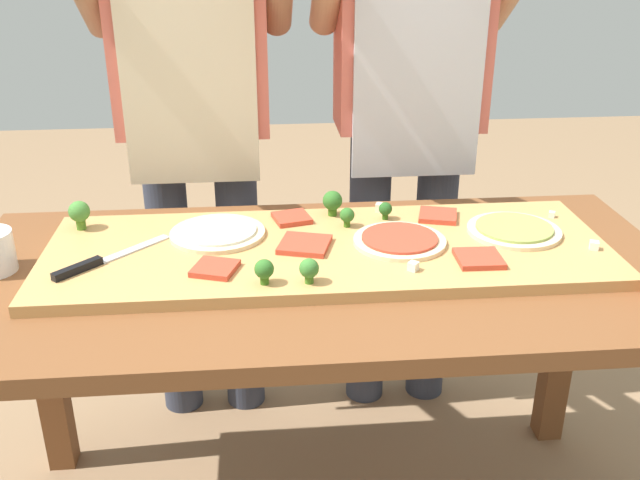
{
  "coord_description": "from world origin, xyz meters",
  "views": [
    {
      "loc": [
        -0.13,
        -1.37,
        1.43
      ],
      "look_at": [
        0.0,
        0.07,
        0.78
      ],
      "focal_mm": 40.14,
      "sensor_mm": 36.0,
      "label": 1
    }
  ],
  "objects_px": {
    "pizza_slice_far_left": "(438,216)",
    "pizza_whole_tomato_red": "(400,240)",
    "chefs_knife": "(97,262)",
    "broccoli_floret_center_left": "(79,213)",
    "broccoli_floret_front_mid": "(347,216)",
    "pizza_slice_near_right": "(479,259)",
    "cheese_crumble_c": "(380,208)",
    "cheese_crumble_a": "(413,266)",
    "pizza_slice_center": "(305,244)",
    "pizza_slice_near_left": "(215,268)",
    "broccoli_floret_back_right": "(385,209)",
    "pizza_whole_pesto_green": "(514,230)",
    "prep_table": "(322,310)",
    "cheese_crumble_b": "(594,245)",
    "cheese_crumble_d": "(552,214)",
    "broccoli_floret_front_left": "(332,201)",
    "broccoli_floret_back_mid": "(309,269)",
    "pizza_slice_far_right": "(292,218)",
    "broccoli_floret_center_right": "(264,270)",
    "pizza_whole_white_garlic": "(217,232)",
    "cook_right": "(410,92)"
  },
  "relations": [
    {
      "from": "chefs_knife",
      "to": "cheese_crumble_a",
      "type": "distance_m",
      "value": 0.65
    },
    {
      "from": "chefs_knife",
      "to": "broccoli_floret_front_mid",
      "type": "relative_size",
      "value": 4.64
    },
    {
      "from": "prep_table",
      "to": "cheese_crumble_b",
      "type": "xyz_separation_m",
      "value": [
        0.59,
        -0.02,
        0.14
      ]
    },
    {
      "from": "pizza_whole_white_garlic",
      "to": "broccoli_floret_front_mid",
      "type": "distance_m",
      "value": 0.3
    },
    {
      "from": "broccoli_floret_back_right",
      "to": "cheese_crumble_a",
      "type": "bearing_deg",
      "value": -88.02
    },
    {
      "from": "pizza_slice_near_left",
      "to": "broccoli_floret_center_right",
      "type": "height_order",
      "value": "broccoli_floret_center_right"
    },
    {
      "from": "pizza_slice_far_right",
      "to": "broccoli_floret_center_right",
      "type": "xyz_separation_m",
      "value": [
        -0.07,
        -0.32,
        0.02
      ]
    },
    {
      "from": "pizza_slice_far_left",
      "to": "broccoli_floret_front_left",
      "type": "distance_m",
      "value": 0.25
    },
    {
      "from": "pizza_slice_center",
      "to": "broccoli_floret_center_right",
      "type": "xyz_separation_m",
      "value": [
        -0.09,
        -0.17,
        0.02
      ]
    },
    {
      "from": "prep_table",
      "to": "cheese_crumble_c",
      "type": "relative_size",
      "value": 75.15
    },
    {
      "from": "pizza_slice_near_right",
      "to": "cheese_crumble_c",
      "type": "relative_size",
      "value": 4.5
    },
    {
      "from": "pizza_slice_near_left",
      "to": "broccoli_floret_back_right",
      "type": "height_order",
      "value": "broccoli_floret_back_right"
    },
    {
      "from": "pizza_whole_white_garlic",
      "to": "broccoli_floret_center_left",
      "type": "bearing_deg",
      "value": 168.29
    },
    {
      "from": "pizza_slice_far_left",
      "to": "cheese_crumble_c",
      "type": "xyz_separation_m",
      "value": [
        -0.13,
        0.05,
        0.0
      ]
    },
    {
      "from": "pizza_slice_far_right",
      "to": "pizza_slice_far_left",
      "type": "bearing_deg",
      "value": -2.63
    },
    {
      "from": "pizza_slice_far_right",
      "to": "broccoli_floret_front_mid",
      "type": "distance_m",
      "value": 0.14
    },
    {
      "from": "pizza_whole_white_garlic",
      "to": "cheese_crumble_d",
      "type": "bearing_deg",
      "value": 2.75
    },
    {
      "from": "cheese_crumble_b",
      "to": "cheese_crumble_d",
      "type": "xyz_separation_m",
      "value": [
        -0.02,
        0.19,
        -0.0
      ]
    },
    {
      "from": "broccoli_floret_back_mid",
      "to": "broccoli_floret_back_right",
      "type": "bearing_deg",
      "value": 56.59
    },
    {
      "from": "broccoli_floret_center_right",
      "to": "cheese_crumble_b",
      "type": "height_order",
      "value": "broccoli_floret_center_right"
    },
    {
      "from": "broccoli_floret_center_left",
      "to": "broccoli_floret_front_mid",
      "type": "bearing_deg",
      "value": -3.82
    },
    {
      "from": "broccoli_floret_back_right",
      "to": "cheese_crumble_a",
      "type": "xyz_separation_m",
      "value": [
        0.01,
        -0.28,
        -0.02
      ]
    },
    {
      "from": "pizza_slice_near_right",
      "to": "pizza_slice_near_left",
      "type": "distance_m",
      "value": 0.55
    },
    {
      "from": "pizza_slice_far_right",
      "to": "broccoli_floret_back_mid",
      "type": "relative_size",
      "value": 1.57
    },
    {
      "from": "pizza_slice_far_left",
      "to": "pizza_whole_tomato_red",
      "type": "bearing_deg",
      "value": -131.04
    },
    {
      "from": "pizza_whole_white_garlic",
      "to": "pizza_slice_far_right",
      "type": "distance_m",
      "value": 0.19
    },
    {
      "from": "broccoli_floret_back_right",
      "to": "cheese_crumble_d",
      "type": "height_order",
      "value": "broccoli_floret_back_right"
    },
    {
      "from": "pizza_slice_center",
      "to": "pizza_whole_tomato_red",
      "type": "bearing_deg",
      "value": 0.36
    },
    {
      "from": "cheese_crumble_d",
      "to": "broccoli_floret_back_mid",
      "type": "bearing_deg",
      "value": -154.6
    },
    {
      "from": "broccoli_floret_back_right",
      "to": "cook_right",
      "type": "relative_size",
      "value": 0.03
    },
    {
      "from": "pizza_slice_near_left",
      "to": "cheese_crumble_d",
      "type": "xyz_separation_m",
      "value": [
        0.79,
        0.22,
        0.0
      ]
    },
    {
      "from": "prep_table",
      "to": "broccoli_floret_center_left",
      "type": "xyz_separation_m",
      "value": [
        -0.54,
        0.19,
        0.17
      ]
    },
    {
      "from": "chefs_knife",
      "to": "pizza_whole_tomato_red",
      "type": "distance_m",
      "value": 0.65
    },
    {
      "from": "prep_table",
      "to": "broccoli_floret_back_mid",
      "type": "relative_size",
      "value": 30.0
    },
    {
      "from": "pizza_slice_far_left",
      "to": "broccoli_floret_front_mid",
      "type": "bearing_deg",
      "value": -171.42
    },
    {
      "from": "pizza_whole_tomato_red",
      "to": "broccoli_floret_front_left",
      "type": "height_order",
      "value": "broccoli_floret_front_left"
    },
    {
      "from": "broccoli_floret_back_mid",
      "to": "cook_right",
      "type": "bearing_deg",
      "value": 64.06
    },
    {
      "from": "broccoli_floret_front_mid",
      "to": "cook_right",
      "type": "xyz_separation_m",
      "value": [
        0.22,
        0.4,
        0.19
      ]
    },
    {
      "from": "prep_table",
      "to": "broccoli_floret_front_mid",
      "type": "distance_m",
      "value": 0.23
    },
    {
      "from": "broccoli_floret_front_left",
      "to": "cheese_crumble_c",
      "type": "distance_m",
      "value": 0.12
    },
    {
      "from": "chefs_knife",
      "to": "cheese_crumble_d",
      "type": "bearing_deg",
      "value": 9.15
    },
    {
      "from": "prep_table",
      "to": "pizza_whole_pesto_green",
      "type": "height_order",
      "value": "pizza_whole_pesto_green"
    },
    {
      "from": "broccoli_floret_back_mid",
      "to": "chefs_knife",
      "type": "bearing_deg",
      "value": 164.36
    },
    {
      "from": "broccoli_floret_center_left",
      "to": "broccoli_floret_front_left",
      "type": "bearing_deg",
      "value": 3.13
    },
    {
      "from": "pizza_slice_near_right",
      "to": "pizza_whole_pesto_green",
      "type": "bearing_deg",
      "value": 48.41
    },
    {
      "from": "pizza_slice_near_right",
      "to": "broccoli_floret_front_mid",
      "type": "distance_m",
      "value": 0.33
    },
    {
      "from": "pizza_whole_tomato_red",
      "to": "broccoli_floret_center_left",
      "type": "xyz_separation_m",
      "value": [
        -0.72,
        0.14,
        0.03
      ]
    },
    {
      "from": "prep_table",
      "to": "broccoli_floret_front_left",
      "type": "distance_m",
      "value": 0.28
    },
    {
      "from": "pizza_slice_center",
      "to": "broccoli_floret_back_mid",
      "type": "relative_size",
      "value": 2.03
    },
    {
      "from": "pizza_whole_white_garlic",
      "to": "broccoli_floret_center_right",
      "type": "distance_m",
      "value": 0.27
    }
  ]
}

